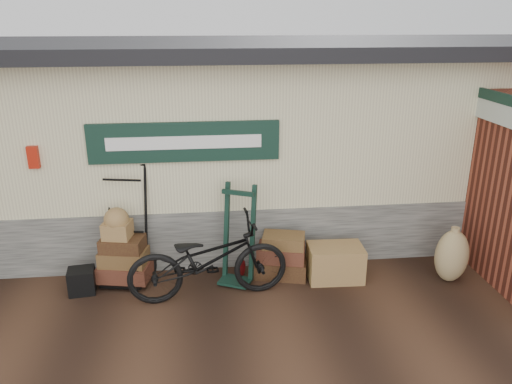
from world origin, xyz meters
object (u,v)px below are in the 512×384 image
at_px(black_trunk, 82,281).
at_px(green_barrow, 238,235).
at_px(porter_trolley, 126,223).
at_px(bicycle, 208,255).
at_px(suitcase_stack, 281,255).
at_px(wicker_hamper, 335,263).

bearing_deg(black_trunk, green_barrow, 3.04).
height_order(porter_trolley, green_barrow, porter_trolley).
relative_size(green_barrow, bicycle, 0.66).
xyz_separation_m(porter_trolley, suitcase_stack, (2.18, -0.19, -0.52)).
bearing_deg(green_barrow, black_trunk, -152.06).
distance_m(porter_trolley, suitcase_stack, 2.24).
distance_m(porter_trolley, bicycle, 1.33).
bearing_deg(black_trunk, bicycle, -9.86).
bearing_deg(green_barrow, porter_trolley, -164.47).
height_order(green_barrow, suitcase_stack, green_barrow).
xyz_separation_m(black_trunk, bicycle, (1.72, -0.30, 0.44)).
xyz_separation_m(green_barrow, wicker_hamper, (1.37, -0.12, -0.45)).
bearing_deg(wicker_hamper, green_barrow, 175.05).
bearing_deg(wicker_hamper, porter_trolley, 172.69).
distance_m(porter_trolley, black_trunk, 0.97).
xyz_separation_m(suitcase_stack, bicycle, (-1.05, -0.48, 0.29)).
bearing_deg(wicker_hamper, black_trunk, 179.92).
height_order(wicker_hamper, black_trunk, wicker_hamper).
bearing_deg(bicycle, green_barrow, -52.61).
bearing_deg(bicycle, porter_trolley, 52.70).
bearing_deg(porter_trolley, black_trunk, -136.46).
height_order(green_barrow, wicker_hamper, green_barrow).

